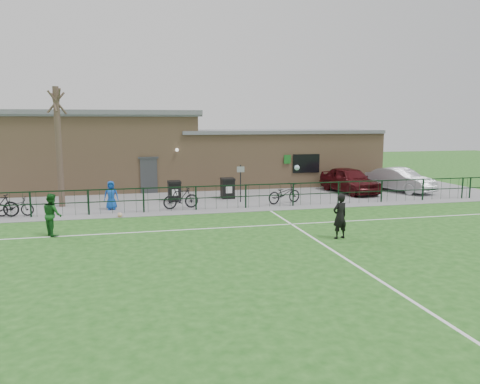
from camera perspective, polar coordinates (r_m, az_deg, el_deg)
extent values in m
plane|color=#1E5318|center=(15.65, 4.23, -7.42)|extent=(90.00, 90.00, 0.00)
cube|color=slate|center=(28.53, -3.91, -0.05)|extent=(34.00, 13.00, 0.02)
cube|color=white|center=(23.01, -1.60, -2.16)|extent=(28.00, 0.10, 0.01)
cube|color=white|center=(19.38, 0.68, -4.23)|extent=(28.00, 0.10, 0.01)
cube|color=white|center=(16.34, 10.99, -6.85)|extent=(0.10, 16.00, 0.01)
cube|color=black|center=(23.09, -1.71, -0.62)|extent=(28.00, 0.10, 1.20)
cylinder|color=#49372C|center=(25.10, -21.21, 5.06)|extent=(0.30, 0.30, 6.00)
cube|color=black|center=(25.70, -8.00, 0.06)|extent=(0.67, 0.75, 0.99)
cube|color=black|center=(26.24, -1.53, 0.38)|extent=(0.69, 0.79, 1.05)
cylinder|color=black|center=(24.90, 0.06, 1.04)|extent=(0.06, 0.06, 2.00)
imported|color=#420B0F|center=(28.99, 13.22, 1.44)|extent=(2.49, 4.76, 1.54)
imported|color=#B8BAC0|center=(30.34, 18.91, 1.42)|extent=(2.94, 4.62, 1.44)
imported|color=black|center=(23.66, -25.81, -1.61)|extent=(1.71, 0.68, 0.88)
imported|color=black|center=(23.30, -7.23, -0.71)|extent=(1.85, 0.80, 1.08)
imported|color=black|center=(24.70, 5.41, -0.18)|extent=(2.10, 1.25, 1.04)
imported|color=#124AB1|center=(23.69, -15.44, -0.39)|extent=(0.70, 0.46, 1.41)
imported|color=black|center=(17.67, 12.08, -2.91)|extent=(0.69, 0.54, 1.68)
sphere|color=white|center=(20.08, 6.96, 2.96)|extent=(0.22, 0.22, 0.22)
imported|color=#19571E|center=(19.16, -21.92, -2.56)|extent=(0.90, 0.98, 1.62)
sphere|color=white|center=(21.86, -14.43, -2.72)|extent=(0.23, 0.23, 0.23)
cube|color=tan|center=(31.27, -4.84, 3.92)|extent=(24.00, 5.00, 3.50)
cube|color=tan|center=(30.88, -16.54, 7.90)|extent=(11.52, 5.00, 1.20)
cube|color=slate|center=(30.88, -16.60, 9.24)|extent=(12.02, 5.40, 0.28)
cube|color=slate|center=(32.37, 4.48, 7.37)|extent=(13.44, 5.30, 0.22)
cube|color=#383A3D|center=(28.51, -11.05, 1.92)|extent=(1.00, 0.08, 2.10)
cube|color=black|center=(30.50, 8.07, 3.46)|extent=(1.80, 0.08, 1.20)
cube|color=#19661E|center=(29.98, 5.79, 3.99)|extent=(0.45, 0.04, 0.55)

